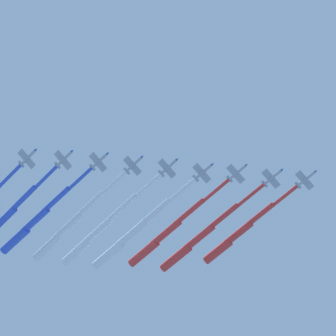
{
  "coord_description": "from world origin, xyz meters",
  "views": [
    {
      "loc": [
        -28.13,
        -57.98,
        -4.51
      ],
      "look_at": [
        0.0,
        0.0,
        161.22
      ],
      "focal_mm": 48.49,
      "sensor_mm": 36.0,
      "label": 1
    }
  ],
  "objects": [
    {
      "name": "jet_lead",
      "position": [
        38.96,
        13.13,
        160.51
      ],
      "size": [
        24.28,
        56.8,
        4.49
      ],
      "color": "#9EA3AD"
    },
    {
      "name": "jet_starboard_outer",
      "position": [
        -39.13,
        45.75,
        162.59
      ],
      "size": [
        26.91,
        61.62,
        4.42
      ],
      "color": "#9EA3AD"
    },
    {
      "name": "jet_starboard_mid",
      "position": [
        -13.7,
        37.95,
        161.68
      ],
      "size": [
        26.97,
        64.73,
        4.5
      ],
      "color": "#9EA3AD"
    },
    {
      "name": "jet_starboard_inner",
      "position": [
        12.0,
        26.85,
        161.55
      ],
      "size": [
        26.6,
        62.76,
        4.43
      ],
      "color": "#9EA3AD"
    },
    {
      "name": "jet_port_outer",
      "position": [
        -25.76,
        41.75,
        161.64
      ],
      "size": [
        25.96,
        63.0,
        4.42
      ],
      "color": "#9EA3AD"
    },
    {
      "name": "jet_trail_port",
      "position": [
        -51.12,
        51.09,
        161.89
      ],
      "size": [
        25.8,
        62.27,
        4.48
      ],
      "color": "#9EA3AD"
    },
    {
      "name": "jet_port_mid",
      "position": [
        -1.32,
        32.62,
        159.44
      ],
      "size": [
        27.49,
        64.09,
        4.48
      ],
      "color": "#9EA3AD"
    },
    {
      "name": "jet_port_inner",
      "position": [
        24.69,
        21.85,
        159.32
      ],
      "size": [
        26.64,
        62.63,
        4.43
      ],
      "color": "#9EA3AD"
    }
  ]
}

